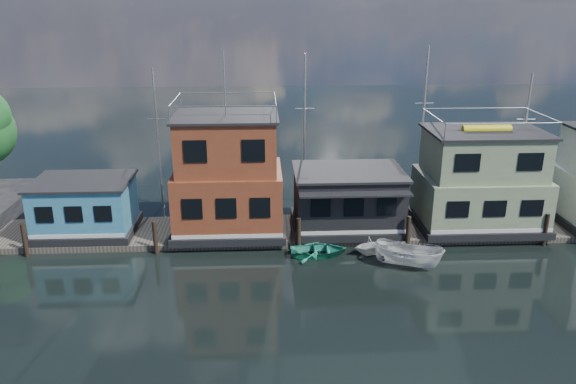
{
  "coord_description": "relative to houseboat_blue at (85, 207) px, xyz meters",
  "views": [
    {
      "loc": [
        -6.28,
        -23.35,
        15.29
      ],
      "look_at": [
        -4.54,
        12.0,
        3.0
      ],
      "focal_mm": 35.0,
      "sensor_mm": 36.0,
      "label": 1
    }
  ],
  "objects": [
    {
      "name": "dock",
      "position": [
        18.0,
        0.0,
        -2.01
      ],
      "size": [
        48.0,
        5.0,
        0.4
      ],
      "primitive_type": "cube",
      "color": "#595147",
      "rests_on": "ground"
    },
    {
      "name": "houseboat_red",
      "position": [
        9.5,
        0.0,
        1.9
      ],
      "size": [
        7.4,
        5.9,
        11.86
      ],
      "color": "black",
      "rests_on": "dock"
    },
    {
      "name": "dinghy_white",
      "position": [
        18.49,
        -3.56,
        -1.6
      ],
      "size": [
        2.74,
        2.53,
        1.2
      ],
      "primitive_type": "imported",
      "rotation": [
        0.0,
        0.0,
        1.85
      ],
      "color": "white",
      "rests_on": "ground"
    },
    {
      "name": "houseboat_dark",
      "position": [
        17.5,
        -0.02,
        0.21
      ],
      "size": [
        7.4,
        6.1,
        4.06
      ],
      "color": "black",
      "rests_on": "dock"
    },
    {
      "name": "pilings",
      "position": [
        17.67,
        -2.8,
        -1.11
      ],
      "size": [
        42.28,
        0.28,
        2.2
      ],
      "color": "#2D2116",
      "rests_on": "ground"
    },
    {
      "name": "background_masts",
      "position": [
        22.76,
        6.0,
        3.35
      ],
      "size": [
        36.4,
        0.16,
        12.0
      ],
      "color": "silver",
      "rests_on": "ground"
    },
    {
      "name": "dinghy_teal",
      "position": [
        15.21,
        -3.61,
        -1.83
      ],
      "size": [
        3.65,
        2.65,
        0.74
      ],
      "primitive_type": "imported",
      "rotation": [
        0.0,
        0.0,
        1.6
      ],
      "color": "teal",
      "rests_on": "ground"
    },
    {
      "name": "houseboat_green",
      "position": [
        26.5,
        0.0,
        1.34
      ],
      "size": [
        8.4,
        5.9,
        7.03
      ],
      "color": "black",
      "rests_on": "dock"
    },
    {
      "name": "ground",
      "position": [
        18.0,
        -12.0,
        -2.21
      ],
      "size": [
        160.0,
        160.0,
        0.0
      ],
      "primitive_type": "plane",
      "color": "black",
      "rests_on": "ground"
    },
    {
      "name": "motorboat",
      "position": [
        20.38,
        -5.49,
        -1.4
      ],
      "size": [
        4.4,
        3.38,
        1.61
      ],
      "primitive_type": "imported",
      "rotation": [
        0.0,
        0.0,
        1.07
      ],
      "color": "white",
      "rests_on": "ground"
    },
    {
      "name": "houseboat_blue",
      "position": [
        0.0,
        0.0,
        0.0
      ],
      "size": [
        6.4,
        4.9,
        3.66
      ],
      "color": "black",
      "rests_on": "dock"
    }
  ]
}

